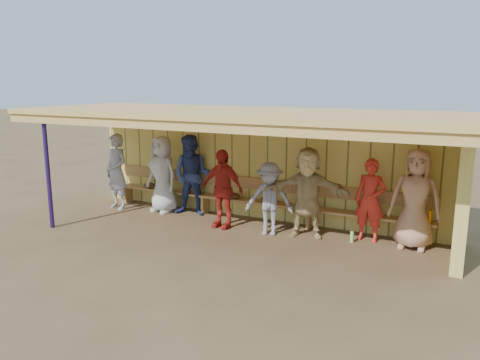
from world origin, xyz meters
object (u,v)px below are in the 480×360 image
(player_f, at_px, (307,192))
(bench, at_px, (256,197))
(player_d, at_px, (222,189))
(player_b, at_px, (162,174))
(player_c, at_px, (192,175))
(player_a, at_px, (117,172))
(player_e, at_px, (269,199))
(player_g, at_px, (370,200))
(player_h, at_px, (415,199))

(player_f, relative_size, bench, 0.24)
(player_f, bearing_deg, player_d, 173.47)
(player_d, relative_size, bench, 0.22)
(player_b, bearing_deg, player_c, 21.05)
(player_a, height_order, player_d, player_a)
(player_a, xyz_separation_m, player_c, (1.92, 0.37, 0.02))
(player_e, bearing_deg, player_c, 151.22)
(player_a, distance_m, player_b, 1.19)
(player_d, height_order, player_g, player_d)
(player_a, bearing_deg, player_c, 24.08)
(player_c, relative_size, player_e, 1.26)
(player_a, relative_size, player_h, 0.98)
(bench, bearing_deg, player_a, -168.74)
(player_b, distance_m, bench, 2.30)
(player_e, xyz_separation_m, player_h, (2.70, 0.49, 0.20))
(player_b, height_order, player_e, player_b)
(player_g, height_order, player_h, player_h)
(player_d, xyz_separation_m, bench, (0.39, 0.83, -0.31))
(player_f, height_order, bench, player_f)
(player_g, xyz_separation_m, bench, (-2.58, 0.31, -0.28))
(player_d, bearing_deg, player_g, 15.01)
(player_c, bearing_deg, player_f, -17.68)
(player_a, xyz_separation_m, player_b, (1.16, 0.25, -0.01))
(player_c, bearing_deg, player_a, 179.20)
(player_a, distance_m, bench, 3.48)
(player_c, xyz_separation_m, player_d, (1.08, -0.52, -0.10))
(player_a, distance_m, player_f, 4.80)
(bench, bearing_deg, player_c, -168.30)
(player_f, bearing_deg, player_c, 160.48)
(player_b, bearing_deg, player_g, 13.67)
(player_a, relative_size, bench, 0.24)
(player_c, distance_m, player_g, 4.05)
(player_c, xyz_separation_m, player_g, (4.05, 0.00, -0.13))
(player_c, xyz_separation_m, player_f, (2.88, -0.30, -0.03))
(player_h, bearing_deg, player_g, 175.99)
(player_a, height_order, player_h, player_h)
(player_a, bearing_deg, player_h, 15.89)
(player_d, bearing_deg, player_f, 12.06)
(player_d, relative_size, player_h, 0.89)
(player_g, height_order, bench, player_g)
(player_a, xyz_separation_m, bench, (3.40, 0.68, -0.39))
(player_a, relative_size, player_d, 1.09)
(player_h, bearing_deg, player_f, -173.47)
(player_e, relative_size, player_f, 0.82)
(player_d, xyz_separation_m, player_f, (1.80, 0.22, 0.06))
(player_h, bearing_deg, player_d, -173.58)
(player_f, xyz_separation_m, bench, (-1.41, 0.61, -0.37))
(player_c, distance_m, player_e, 2.25)
(player_e, height_order, player_h, player_h)
(player_e, bearing_deg, player_h, -4.76)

